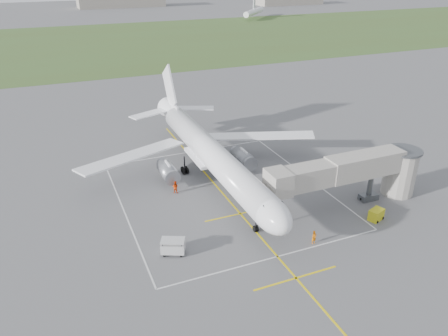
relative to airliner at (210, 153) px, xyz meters
name	(u,v)px	position (x,y,z in m)	size (l,w,h in m)	color
ground	(213,182)	(0.00, -0.75, -4.39)	(700.00, 700.00, 0.00)	#5C5C5E
grass_strip	(93,44)	(0.00, 129.25, -4.38)	(700.00, 120.00, 0.02)	#405826
apron_markings	(228,199)	(0.00, -6.57, -4.38)	(28.20, 60.00, 0.01)	yellow
airliner	(210,153)	(0.00, 0.00, 0.00)	(38.93, 46.75, 13.52)	white
jet_bridge	(359,172)	(15.72, -14.25, 0.35)	(23.40, 5.00, 7.20)	gray
gpu_unit	(376,215)	(15.45, -18.82, -3.67)	(2.28, 1.91, 1.47)	gold
baggage_cart	(173,247)	(-10.64, -15.65, -3.45)	(3.08, 2.56, 1.85)	silver
ramp_worker_nose	(314,237)	(5.19, -20.14, -3.55)	(0.62, 0.40, 1.69)	orange
ramp_worker_wing	(175,187)	(-6.15, -1.86, -3.49)	(0.88, 0.69, 1.82)	red
distant_hangars	(37,4)	(-16.15, 264.44, 0.78)	(345.00, 49.00, 12.00)	gray
distant_aircraft	(90,23)	(3.94, 167.18, -0.80)	(206.45, 57.00, 8.85)	white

